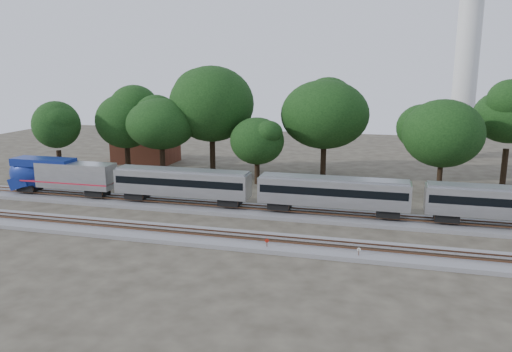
{
  "coord_description": "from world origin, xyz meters",
  "views": [
    {
      "loc": [
        14.01,
        -47.5,
        16.4
      ],
      "look_at": [
        0.19,
        5.0,
        4.55
      ],
      "focal_mm": 35.0,
      "sensor_mm": 36.0,
      "label": 1
    }
  ],
  "objects": [
    {
      "name": "ground",
      "position": [
        0.0,
        0.0,
        0.0
      ],
      "size": [
        160.0,
        160.0,
        0.0
      ],
      "primitive_type": "plane",
      "color": "#383328",
      "rests_on": "ground"
    },
    {
      "name": "track_far",
      "position": [
        0.0,
        6.0,
        0.21
      ],
      "size": [
        160.0,
        5.0,
        0.73
      ],
      "color": "slate",
      "rests_on": "ground"
    },
    {
      "name": "track_near",
      "position": [
        0.0,
        -4.0,
        0.21
      ],
      "size": [
        160.0,
        5.0,
        0.73
      ],
      "color": "slate",
      "rests_on": "ground"
    },
    {
      "name": "train",
      "position": [
        17.72,
        6.0,
        3.07
      ],
      "size": [
        103.66,
        2.95,
        4.35
      ],
      "color": "silver",
      "rests_on": "ground"
    },
    {
      "name": "switch_stand_red",
      "position": [
        4.0,
        -5.58,
        0.72
      ],
      "size": [
        0.36,
        0.09,
        1.13
      ],
      "rotation": [
        0.0,
        0.0,
        0.17
      ],
      "color": "#512D19",
      "rests_on": "ground"
    },
    {
      "name": "switch_stand_white",
      "position": [
        12.24,
        -5.65,
        0.69
      ],
      "size": [
        0.34,
        0.09,
        1.09
      ],
      "rotation": [
        0.0,
        0.0,
        0.17
      ],
      "color": "#512D19",
      "rests_on": "ground"
    },
    {
      "name": "switch_lever",
      "position": [
        8.23,
        -5.24,
        0.15
      ],
      "size": [
        0.54,
        0.38,
        0.3
      ],
      "primitive_type": "cube",
      "rotation": [
        0.0,
        0.0,
        -0.18
      ],
      "color": "#512D19",
      "rests_on": "ground"
    },
    {
      "name": "brick_building",
      "position": [
        -26.8,
        31.41,
        2.5
      ],
      "size": [
        10.46,
        7.48,
        4.96
      ],
      "rotation": [
        0.0,
        0.0,
        -0.02
      ],
      "color": "brown",
      "rests_on": "ground"
    },
    {
      "name": "tree_0",
      "position": [
        -32.6,
        15.21,
        8.21
      ],
      "size": [
        8.36,
        8.36,
        11.79
      ],
      "color": "black",
      "rests_on": "ground"
    },
    {
      "name": "tree_1",
      "position": [
        -24.96,
        21.64,
        8.29
      ],
      "size": [
        8.44,
        8.44,
        11.9
      ],
      "color": "black",
      "rests_on": "ground"
    },
    {
      "name": "tree_2",
      "position": [
        -18.15,
        19.78,
        8.26
      ],
      "size": [
        8.41,
        8.41,
        11.86
      ],
      "color": "black",
      "rests_on": "ground"
    },
    {
      "name": "tree_3",
      "position": [
        -11.82,
        24.26,
        10.97
      ],
      "size": [
        11.16,
        11.16,
        15.74
      ],
      "color": "black",
      "rests_on": "ground"
    },
    {
      "name": "tree_4",
      "position": [
        -3.65,
        20.19,
        6.17
      ],
      "size": [
        6.3,
        6.3,
        8.88
      ],
      "color": "black",
      "rests_on": "ground"
    },
    {
      "name": "tree_5",
      "position": [
        5.12,
        25.73,
        9.65
      ],
      "size": [
        9.82,
        9.82,
        13.84
      ],
      "color": "black",
      "rests_on": "ground"
    },
    {
      "name": "tree_6",
      "position": [
        20.95,
        19.25,
        8.19
      ],
      "size": [
        8.34,
        8.34,
        11.76
      ],
      "color": "black",
      "rests_on": "ground"
    },
    {
      "name": "tree_7",
      "position": [
        30.25,
        27.63,
        9.83
      ],
      "size": [
        10.0,
        10.0,
        14.1
      ],
      "color": "black",
      "rests_on": "ground"
    }
  ]
}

